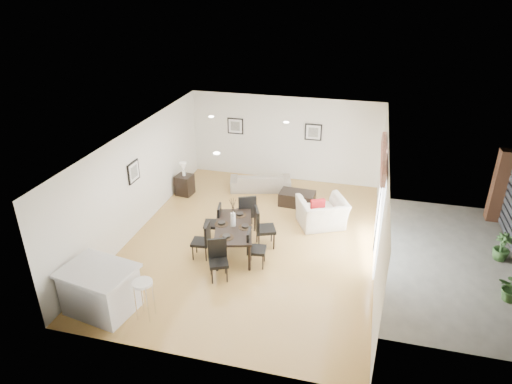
% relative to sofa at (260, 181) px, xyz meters
% --- Properties ---
extents(ground, '(8.00, 8.00, 0.00)m').
position_rel_sofa_xyz_m(ground, '(0.52, -2.98, -0.27)').
color(ground, tan).
rests_on(ground, ground).
extents(wall_back, '(6.00, 0.04, 2.70)m').
position_rel_sofa_xyz_m(wall_back, '(0.52, 1.02, 1.08)').
color(wall_back, white).
rests_on(wall_back, ground).
extents(wall_front, '(6.00, 0.04, 2.70)m').
position_rel_sofa_xyz_m(wall_front, '(0.52, -6.98, 1.08)').
color(wall_front, white).
rests_on(wall_front, ground).
extents(wall_left, '(0.04, 8.00, 2.70)m').
position_rel_sofa_xyz_m(wall_left, '(-2.48, -2.98, 1.08)').
color(wall_left, white).
rests_on(wall_left, ground).
extents(wall_right, '(0.04, 8.00, 2.70)m').
position_rel_sofa_xyz_m(wall_right, '(3.52, -2.98, 1.08)').
color(wall_right, white).
rests_on(wall_right, ground).
extents(ceiling, '(6.00, 8.00, 0.02)m').
position_rel_sofa_xyz_m(ceiling, '(0.52, -2.98, 2.43)').
color(ceiling, white).
rests_on(ceiling, wall_back).
extents(sofa, '(1.97, 1.18, 0.54)m').
position_rel_sofa_xyz_m(sofa, '(0.00, 0.00, 0.00)').
color(sofa, '#A49785').
rests_on(sofa, ground).
extents(armchair, '(1.52, 1.45, 0.77)m').
position_rel_sofa_xyz_m(armchair, '(2.11, -1.80, 0.12)').
color(armchair, beige).
rests_on(armchair, ground).
extents(courtyard_plant_b, '(0.45, 0.45, 0.67)m').
position_rel_sofa_xyz_m(courtyard_plant_b, '(6.36, -2.33, 0.07)').
color(courtyard_plant_b, '#355B27').
rests_on(courtyard_plant_b, ground).
extents(dining_table, '(1.27, 1.86, 0.71)m').
position_rel_sofa_xyz_m(dining_table, '(0.22, -3.54, 0.36)').
color(dining_table, black).
rests_on(dining_table, ground).
extents(dining_chair_wnear, '(0.44, 0.44, 0.90)m').
position_rel_sofa_xyz_m(dining_chair_wnear, '(-0.38, -3.96, 0.23)').
color(dining_chair_wnear, black).
rests_on(dining_chair_wnear, ground).
extents(dining_chair_wfar, '(0.49, 0.49, 0.93)m').
position_rel_sofa_xyz_m(dining_chair_wfar, '(-0.38, -3.10, 0.25)').
color(dining_chair_wfar, black).
rests_on(dining_chair_wfar, ground).
extents(dining_chair_enear, '(0.45, 0.45, 0.91)m').
position_rel_sofa_xyz_m(dining_chair_enear, '(0.82, -3.98, 0.24)').
color(dining_chair_enear, black).
rests_on(dining_chair_enear, ground).
extents(dining_chair_efar, '(0.61, 0.61, 1.04)m').
position_rel_sofa_xyz_m(dining_chair_efar, '(0.81, -3.15, 0.31)').
color(dining_chair_efar, black).
rests_on(dining_chair_efar, ground).
extents(dining_chair_head, '(0.54, 0.54, 0.92)m').
position_rel_sofa_xyz_m(dining_chair_head, '(0.18, -4.60, 0.24)').
color(dining_chair_head, black).
rests_on(dining_chair_head, ground).
extents(dining_chair_foot, '(0.61, 0.61, 1.02)m').
position_rel_sofa_xyz_m(dining_chair_foot, '(0.25, -2.50, 0.30)').
color(dining_chair_foot, black).
rests_on(dining_chair_foot, ground).
extents(vase, '(0.92, 1.41, 0.71)m').
position_rel_sofa_xyz_m(vase, '(0.22, -3.54, 0.73)').
color(vase, white).
rests_on(vase, dining_table).
extents(coffee_table, '(1.02, 0.65, 0.40)m').
position_rel_sofa_xyz_m(coffee_table, '(1.28, -0.76, -0.07)').
color(coffee_table, black).
rests_on(coffee_table, ground).
extents(side_table, '(0.51, 0.51, 0.62)m').
position_rel_sofa_xyz_m(side_table, '(-2.13, -0.90, 0.04)').
color(side_table, black).
rests_on(side_table, ground).
extents(table_lamp, '(0.22, 0.22, 0.41)m').
position_rel_sofa_xyz_m(table_lamp, '(-2.13, -0.90, 0.61)').
color(table_lamp, white).
rests_on(table_lamp, side_table).
extents(cushion, '(0.38, 0.28, 0.37)m').
position_rel_sofa_xyz_m(cushion, '(2.00, -1.91, 0.36)').
color(cushion, '#A11418').
rests_on(cushion, armchair).
extents(kitchen_island, '(1.53, 1.27, 0.96)m').
position_rel_sofa_xyz_m(kitchen_island, '(-1.71, -6.21, 0.21)').
color(kitchen_island, silver).
rests_on(kitchen_island, ground).
extents(bar_stool, '(0.38, 0.38, 0.84)m').
position_rel_sofa_xyz_m(bar_stool, '(-0.76, -6.21, 0.45)').
color(bar_stool, white).
rests_on(bar_stool, ground).
extents(framed_print_back_left, '(0.52, 0.04, 0.52)m').
position_rel_sofa_xyz_m(framed_print_back_left, '(-1.08, 0.99, 1.38)').
color(framed_print_back_left, black).
rests_on(framed_print_back_left, wall_back).
extents(framed_print_back_right, '(0.52, 0.04, 0.52)m').
position_rel_sofa_xyz_m(framed_print_back_right, '(1.42, 0.99, 1.38)').
color(framed_print_back_right, black).
rests_on(framed_print_back_right, wall_back).
extents(framed_print_left_wall, '(0.04, 0.52, 0.52)m').
position_rel_sofa_xyz_m(framed_print_left_wall, '(-2.45, -3.18, 1.38)').
color(framed_print_left_wall, black).
rests_on(framed_print_left_wall, wall_left).
extents(sliding_door, '(0.12, 2.70, 2.57)m').
position_rel_sofa_xyz_m(sliding_door, '(3.48, -2.68, 1.39)').
color(sliding_door, white).
rests_on(sliding_door, wall_right).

